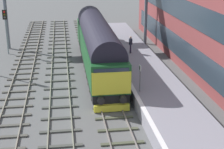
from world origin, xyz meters
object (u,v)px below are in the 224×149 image
diesel_locomotive (98,44)px  waiting_passenger (131,43)px  platform_number_sign (140,74)px  signal_post_far (6,26)px

diesel_locomotive → waiting_passenger: 3.84m
platform_number_sign → waiting_passenger: bearing=82.7°
diesel_locomotive → platform_number_sign: (2.09, -8.11, -0.18)m
waiting_passenger → platform_number_sign: bearing=-167.2°
diesel_locomotive → waiting_passenger: bearing=28.2°
diesel_locomotive → signal_post_far: (-8.83, 6.70, 0.51)m
platform_number_sign → waiting_passenger: size_ratio=1.19×
platform_number_sign → diesel_locomotive: bearing=104.5°
waiting_passenger → diesel_locomotive: bearing=138.4°
diesel_locomotive → signal_post_far: diesel_locomotive is taller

